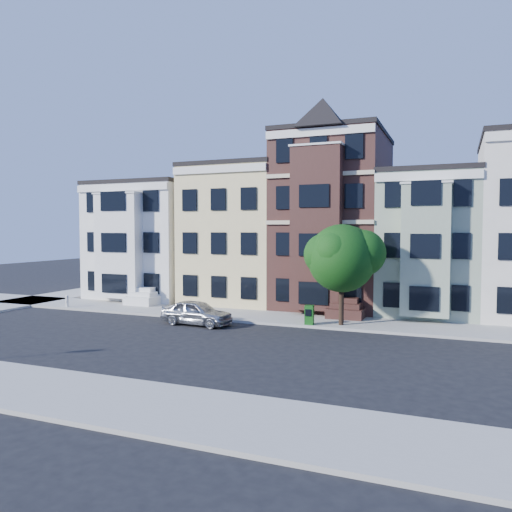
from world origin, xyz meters
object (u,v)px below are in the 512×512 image
at_px(street_tree, 342,263).
at_px(newspaper_box, 309,315).
at_px(fire_hydrant, 67,302).
at_px(parked_car, 197,312).

xyz_separation_m(street_tree, newspaper_box, (-1.71, -0.56, -2.97)).
relative_size(street_tree, fire_hydrant, 10.63).
xyz_separation_m(street_tree, fire_hydrant, (-19.19, -0.56, -3.18)).
distance_m(parked_car, fire_hydrant, 11.38).
height_order(street_tree, fire_hydrant, street_tree).
relative_size(parked_car, fire_hydrant, 6.45).
height_order(parked_car, fire_hydrant, parked_car).
xyz_separation_m(parked_car, fire_hydrant, (-11.23, 1.82, -0.25)).
bearing_deg(street_tree, parked_car, -163.39).
bearing_deg(newspaper_box, street_tree, 12.72).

